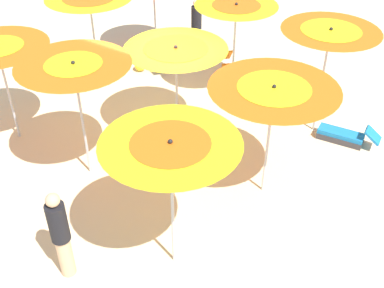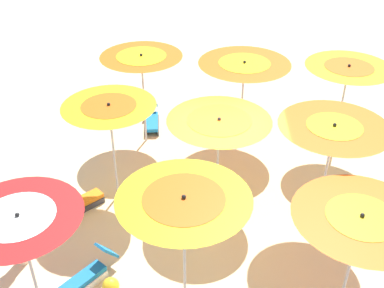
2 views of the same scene
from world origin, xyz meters
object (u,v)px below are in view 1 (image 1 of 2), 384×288
beach_umbrella_1 (236,12)px  lounger_2 (345,135)px  lounger_0 (230,70)px  beach_ball (140,66)px  beach_umbrella_3 (273,95)px  beachgoer_1 (196,26)px  beach_umbrella_4 (176,56)px  lounger_1 (155,59)px  beach_umbrella_7 (75,73)px  beach_umbrella_6 (171,152)px  beachgoer_0 (60,234)px  beach_umbrella_5 (90,4)px  beach_umbrella_0 (330,38)px

beach_umbrella_1 → lounger_2: (3.16, -0.42, -2.01)m
lounger_0 → beach_ball: 2.50m
beach_umbrella_3 → beachgoer_1: size_ratio=1.47×
beach_umbrella_4 → beach_ball: bearing=144.2°
lounger_1 → beach_umbrella_7: bearing=149.5°
beach_umbrella_4 → beach_ball: 3.71m
beach_umbrella_3 → beach_umbrella_6: 2.45m
beach_umbrella_7 → lounger_1: bearing=111.2°
beachgoer_0 → beachgoer_1: (-2.78, 7.97, -0.06)m
lounger_0 → beachgoer_0: (1.18, -7.22, 0.70)m
beach_umbrella_6 → beach_ball: beach_umbrella_6 is taller
beach_umbrella_5 → lounger_2: 6.63m
beach_umbrella_1 → lounger_0: 2.19m
beach_umbrella_0 → beach_umbrella_5: bearing=-165.9°
beach_umbrella_7 → beach_umbrella_3: bearing=24.8°
beach_umbrella_4 → beach_umbrella_5: size_ratio=0.88×
lounger_0 → lounger_1: lounger_1 is taller
beach_umbrella_1 → beach_ball: size_ratio=7.77×
lounger_0 → beach_umbrella_5: bearing=-89.9°
beach_umbrella_3 → lounger_2: size_ratio=1.73×
beach_umbrella_0 → lounger_1: bearing=174.5°
lounger_1 → beach_ball: (-0.17, -0.48, -0.05)m
beach_umbrella_3 → beachgoer_0: size_ratio=1.38×
beach_umbrella_0 → beach_umbrella_6: (-0.44, -4.95, 0.02)m
beach_umbrella_7 → beachgoer_1: beach_umbrella_7 is taller
beach_umbrella_1 → beach_umbrella_4: bearing=-92.9°
beach_umbrella_5 → beachgoer_0: bearing=-52.3°
beach_umbrella_7 → beach_ball: 4.94m
lounger_2 → beach_ball: bearing=-6.8°
beach_umbrella_0 → beach_ball: bearing=-180.0°
beach_umbrella_0 → beach_umbrella_4: size_ratio=1.14×
beach_umbrella_5 → lounger_0: size_ratio=2.37×
beach_umbrella_0 → beachgoer_1: beach_umbrella_0 is taller
beach_umbrella_5 → beach_ball: 2.54m
beachgoer_0 → beach_umbrella_0: bearing=72.9°
beach_umbrella_0 → lounger_0: 3.73m
lounger_2 → beachgoer_0: size_ratio=0.80×
beach_umbrella_1 → beach_umbrella_3: (2.39, -2.89, -0.03)m
beach_umbrella_5 → beach_umbrella_1: bearing=29.7°
beach_umbrella_5 → lounger_1: 2.82m
beach_umbrella_6 → lounger_2: 5.44m
lounger_0 → beach_ball: lounger_0 is taller
lounger_2 → lounger_0: bearing=-23.9°
beach_umbrella_0 → beach_umbrella_7: (-3.23, -4.03, 0.01)m
beach_ball → beach_umbrella_3: bearing=-26.2°
beach_umbrella_7 → beachgoer_1: size_ratio=1.57×
beach_umbrella_3 → beach_umbrella_0: bearing=89.7°
lounger_1 → beachgoer_1: (0.48, 1.37, 0.63)m
beach_umbrella_5 → lounger_0: bearing=44.5°
lounger_0 → lounger_1: (-2.08, -0.62, -0.00)m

